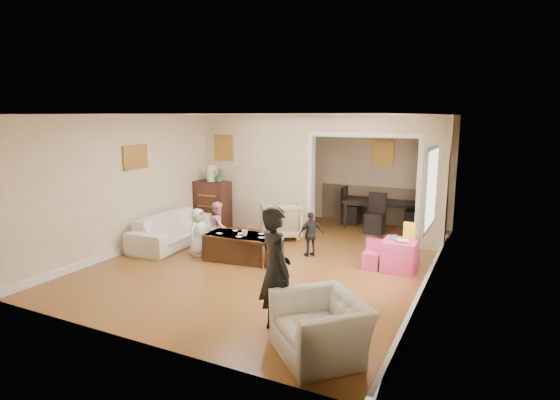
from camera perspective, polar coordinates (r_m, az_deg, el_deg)
The scene contains 27 objects.
floor at distance 8.32m, azimuth -0.61°, elevation -7.35°, with size 7.00×7.00×0.00m, color #9D6328.
partition_left at distance 10.23m, azimuth -2.95°, elevation 3.50°, with size 2.75×0.18×2.60m, color beige.
partition_right at distance 9.02m, azimuth 18.96°, elevation 1.96°, with size 0.55×0.18×2.60m, color beige.
partition_header at distance 9.20m, azimuth 10.77°, elevation 9.56°, with size 2.22×0.18×0.35m, color beige.
window_pane at distance 6.79m, azimuth 18.76°, elevation 1.41°, with size 0.03×0.95×1.10m, color white.
framed_art_partition at distance 10.52m, azimuth -7.20°, elevation 6.64°, with size 0.45×0.03×0.55m, color brown.
framed_art_sofa_wall at distance 9.05m, azimuth -18.00°, elevation 5.24°, with size 0.03×0.55×0.40m, color brown.
framed_art_alcove at distance 10.82m, azimuth 12.99°, elevation 5.77°, with size 0.45×0.03×0.55m, color brown.
sofa at distance 9.35m, azimuth -13.14°, elevation -3.61°, with size 2.15×0.84×0.63m, color white.
armchair_back at distance 9.57m, azimuth 0.08°, elevation -2.56°, with size 0.82×0.84×0.77m, color tan.
armchair_front at distance 5.04m, azimuth 5.24°, elevation -15.94°, with size 0.99×0.87×0.65m, color white.
dresser at distance 10.51m, azimuth -8.61°, elevation -0.58°, with size 0.79×0.45×1.09m, color #361510.
table_lamp at distance 10.39m, azimuth -8.72°, elevation 3.35°, with size 0.22×0.22×0.36m, color #F7E5C9.
potted_plant at distance 10.28m, azimuth -7.80°, elevation 3.19°, with size 0.29×0.25×0.32m, color #326B2F.
coffee_table at distance 8.16m, azimuth -4.94°, elevation -6.01°, with size 1.26×0.63×0.47m, color #362111.
coffee_cup at distance 7.99m, azimuth -4.54°, elevation -4.23°, with size 0.11×0.11×0.10m, color silver.
play_table at distance 7.84m, azimuth 15.08°, elevation -6.86°, with size 0.55×0.55×0.53m, color #EE3E87.
cereal_box at distance 7.80m, azimuth 16.23°, elevation -3.85°, with size 0.20×0.07×0.30m, color yellow.
cyan_cup at distance 7.72m, azimuth 14.38°, elevation -4.74°, with size 0.08×0.08×0.08m, color #24A5B8.
toy_block at distance 7.89m, azimuth 14.50°, elevation -4.53°, with size 0.08×0.06×0.05m, color red.
play_bowl at distance 7.63m, azimuth 15.37°, elevation -5.09°, with size 0.20×0.20×0.05m, color silver.
dining_table at distance 10.76m, azimuth 12.91°, elevation -1.70°, with size 1.82×1.02×0.64m, color black.
adult_person at distance 5.32m, azimuth -0.58°, elevation -9.02°, with size 0.57×0.37×1.56m, color black.
child_kneel_a at distance 8.45m, azimuth -10.44°, elevation -4.07°, with size 0.44×0.29×0.90m, color white.
child_kneel_b at distance 8.71m, azimuth -7.89°, elevation -3.34°, with size 0.47×0.36×0.96m, color pink.
child_toddler at distance 8.30m, azimuth 3.98°, elevation -4.38°, with size 0.49×0.21×0.84m, color black.
craft_papers at distance 8.10m, azimuth -4.82°, elevation -4.39°, with size 0.94×0.47×0.00m.
Camera 1 is at (3.58, -7.06, 2.58)m, focal length 28.60 mm.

